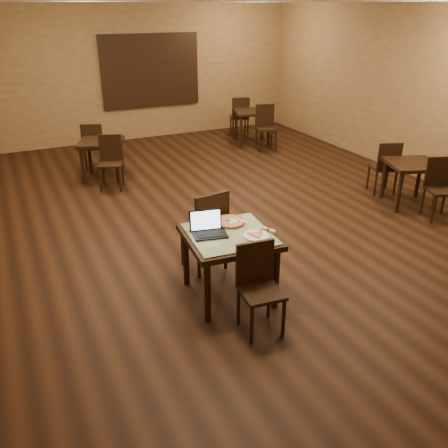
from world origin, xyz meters
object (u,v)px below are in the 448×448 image
laptop (208,228)px  other_table_c_chair_far (386,165)px  chair_main_far (207,227)px  other_table_a_chair_far (240,115)px  pizza_pan (230,222)px  other_table_b (101,147)px  tiled_table (229,242)px  other_table_c (412,170)px  other_table_a_chair_near (266,124)px  other_table_a (252,116)px  other_table_c_chair_near (440,184)px  chair_main_near (258,282)px  other_table_b_chair_near (111,159)px  other_table_b_chair_far (94,144)px

laptop → other_table_c_chair_far: 4.25m
chair_main_far → other_table_a_chair_far: bearing=-129.7°
pizza_pan → other_table_b: bearing=96.4°
tiled_table → other_table_b: 4.55m
other_table_c → pizza_pan: bearing=-146.2°
other_table_b → laptop: bearing=-65.3°
other_table_a_chair_near → other_table_a: bearing=109.7°
other_table_a → other_table_c_chair_near: (0.47, -4.96, -0.11)m
tiled_table → other_table_a_chair_far: bearing=66.7°
tiled_table → other_table_a: (3.32, 5.54, -0.04)m
chair_main_near → other_table_a: chair_main_near is taller
laptop → chair_main_far: bearing=78.7°
chair_main_far → other_table_b: (-0.38, 3.93, 0.01)m
other_table_b → other_table_c_chair_near: bearing=-20.9°
other_table_a_chair_near → other_table_b: 3.74m
other_table_a_chair_near → other_table_b_chair_near: other_table_a_chair_near is taller
chair_main_near → other_table_b: 5.17m
other_table_c_chair_near → other_table_c_chair_far: bearing=113.2°
pizza_pan → other_table_a_chair_far: size_ratio=0.38×
other_table_c_chair_far → other_table_c: bearing=113.2°
other_table_b_chair_near → other_table_c_chair_near: bearing=-16.9°
tiled_table → other_table_a_chair_near: (3.35, 4.98, -0.11)m
other_table_c_chair_near → other_table_a: bearing=115.7°
other_table_b_chair_near → other_table_c: size_ratio=0.95×
other_table_c → chair_main_near: bearing=-134.9°
other_table_a → other_table_c_chair_far: 3.91m
other_table_b_chair_near → other_table_c: 5.01m
chair_main_far → other_table_b_chair_far: (-0.41, 4.47, -0.06)m
chair_main_near → laptop: laptop is taller
other_table_a_chair_near → other_table_b_chair_near: size_ratio=1.05×
other_table_b_chair_near → other_table_c_chair_far: (4.08, -2.34, -0.00)m
laptop → pizza_pan: laptop is taller
pizza_pan → other_table_b_chair_far: bearing=96.1°
tiled_table → other_table_a_chair_far: other_table_a_chair_far is taller
other_table_a → other_table_b: 3.82m
other_table_a_chair_near → other_table_b_chair_far: other_table_a_chair_near is taller
other_table_b → other_table_c: other_table_b is taller
laptop → other_table_a_chair_near: bearing=65.6°
chair_main_near → other_table_c_chair_far: size_ratio=0.99×
other_table_b_chair_far → other_table_c_chair_near: 6.15m
other_table_b → other_table_b_chair_far: 0.55m
pizza_pan → other_table_b_chair_far: size_ratio=0.40×
other_table_a → other_table_b_chair_near: 3.97m
tiled_table → other_table_c: (3.77, 1.12, -0.07)m
other_table_c → other_table_c_chair_far: (-0.03, 0.54, -0.07)m
other_table_a → other_table_a_chair_far: other_table_a_chair_far is taller
laptop → other_table_c: bearing=26.0°
tiled_table → other_table_b_chair_near: bearing=99.8°
laptop → other_table_b_chair_near: laptop is taller
other_table_c → other_table_b: bearing=160.7°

